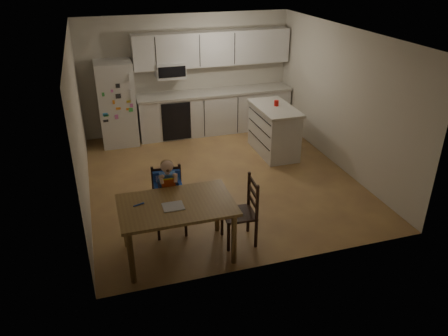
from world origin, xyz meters
TOP-DOWN VIEW (x-y plane):
  - room at (0.00, 0.48)m, footprint 4.52×5.01m
  - refrigerator at (-1.55, 2.15)m, footprint 0.72×0.70m
  - kitchen_run at (0.50, 2.24)m, footprint 3.37×0.62m
  - kitchen_island at (1.32, 0.74)m, footprint 0.68×1.29m
  - red_cup at (1.36, 0.79)m, footprint 0.09×0.09m
  - dining_table at (-1.16, -1.94)m, footprint 1.44×0.93m
  - napkin at (-1.21, -2.00)m, footprint 0.26×0.22m
  - toddler_spoon at (-1.62, -1.84)m, footprint 0.12×0.06m
  - chair_booster at (-1.15, -1.33)m, footprint 0.44×0.44m
  - chair_side at (-0.21, -1.90)m, footprint 0.45×0.45m

SIDE VIEW (x-z plane):
  - kitchen_island at x=1.32m, z-range 0.00..0.96m
  - chair_side at x=-0.21m, z-range 0.06..1.01m
  - dining_table at x=-1.16m, z-range 0.28..1.06m
  - chair_booster at x=-1.15m, z-range 0.12..1.23m
  - napkin at x=-1.21m, z-range 0.77..0.78m
  - toddler_spoon at x=-1.62m, z-range 0.77..0.79m
  - refrigerator at x=-1.55m, z-range 0.00..1.70m
  - kitchen_run at x=0.50m, z-range -0.20..1.95m
  - red_cup at x=1.36m, z-range 0.95..1.06m
  - room at x=0.00m, z-range -0.01..2.51m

